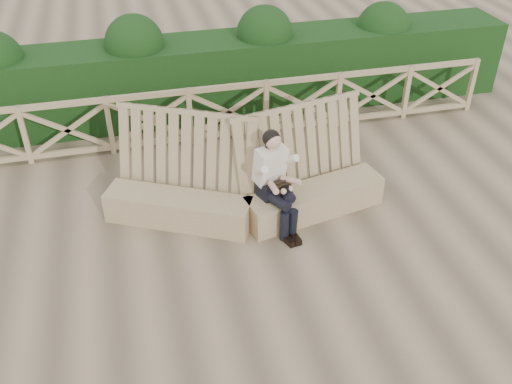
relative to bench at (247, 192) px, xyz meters
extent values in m
plane|color=brown|center=(0.21, -1.11, -0.40)|extent=(60.00, 60.00, 0.00)
cube|color=olive|center=(-1.04, 0.06, -0.17)|extent=(2.19, 1.45, 0.47)
cube|color=olive|center=(-0.91, 0.30, 0.41)|extent=(2.16, 1.40, 1.59)
cube|color=olive|center=(1.02, -0.21, -0.17)|extent=(2.26, 0.95, 0.47)
cube|color=olive|center=(0.96, 0.06, 0.41)|extent=(2.24, 0.90, 1.59)
cube|color=black|center=(0.33, -0.24, 0.19)|extent=(0.47, 0.41, 0.24)
cube|color=beige|center=(0.31, -0.19, 0.57)|extent=(0.53, 0.45, 0.58)
sphere|color=tan|center=(0.33, -0.24, 0.99)|extent=(0.30, 0.30, 0.23)
sphere|color=black|center=(0.32, -0.21, 1.01)|extent=(0.33, 0.33, 0.26)
cylinder|color=black|center=(0.32, -0.50, 0.17)|extent=(0.33, 0.54, 0.17)
cylinder|color=black|center=(0.48, -0.41, 0.25)|extent=(0.33, 0.54, 0.18)
cylinder|color=black|center=(0.39, -0.73, -0.17)|extent=(0.17, 0.17, 0.47)
cylinder|color=black|center=(0.52, -0.70, -0.17)|extent=(0.17, 0.17, 0.47)
cube|color=black|center=(0.42, -0.82, -0.36)|extent=(0.19, 0.28, 0.09)
cube|color=black|center=(0.54, -0.81, -0.36)|extent=(0.19, 0.28, 0.09)
cube|color=black|center=(0.42, -0.42, 0.30)|extent=(0.28, 0.22, 0.17)
cube|color=black|center=(0.46, -0.60, 0.37)|extent=(0.11, 0.12, 0.13)
cube|color=#977D58|center=(0.21, 2.39, 0.65)|extent=(10.10, 0.07, 0.10)
cube|color=#977D58|center=(0.21, 2.39, -0.28)|extent=(10.10, 0.07, 0.10)
cube|color=black|center=(0.21, 3.59, 0.35)|extent=(12.00, 1.20, 1.50)
camera|label=1|loc=(-1.57, -6.89, 4.95)|focal=40.00mm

